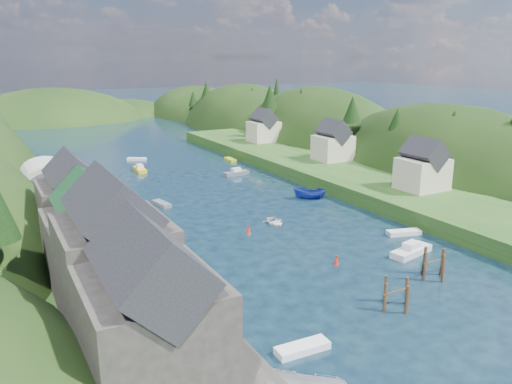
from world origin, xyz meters
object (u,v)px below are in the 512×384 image
piling_cluster_far (433,266)px  channel_buoy_far (248,229)px  piling_cluster_near (396,296)px  channel_buoy_near (337,260)px

piling_cluster_far → channel_buoy_far: size_ratio=3.34×
piling_cluster_far → channel_buoy_far: 24.49m
piling_cluster_near → channel_buoy_far: bearing=95.7°
channel_buoy_far → channel_buoy_near: bearing=-74.4°
piling_cluster_far → channel_buoy_near: bearing=131.0°
channel_buoy_near → channel_buoy_far: (-3.94, 14.11, 0.00)m
channel_buoy_near → channel_buoy_far: same height
piling_cluster_near → channel_buoy_far: (-2.50, 25.00, -0.61)m
piling_cluster_near → channel_buoy_near: bearing=82.5°
piling_cluster_far → channel_buoy_near: size_ratio=3.34×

